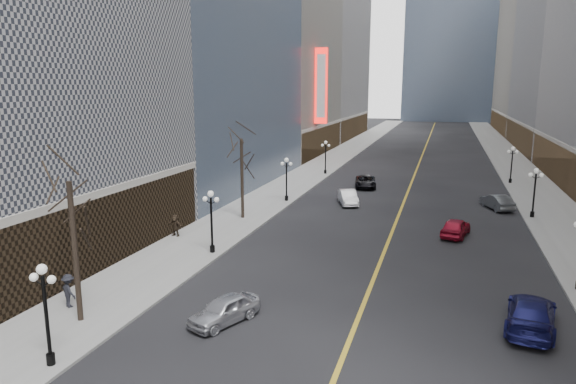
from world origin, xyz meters
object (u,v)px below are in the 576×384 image
Objects in this scene: car_nb_near at (224,310)px; car_sb_near at (531,313)px; car_nb_far at (366,182)px; streetlamp_east_2 at (535,187)px; streetlamp_east_3 at (512,161)px; streetlamp_west_2 at (287,175)px; car_nb_mid at (348,197)px; car_sb_far at (497,202)px; car_sb_mid at (456,227)px; streetlamp_west_3 at (326,154)px; streetlamp_west_0 at (45,304)px; streetlamp_west_1 at (211,215)px.

car_sb_near reaches higher than car_nb_near.
streetlamp_east_2 is at bearing -41.04° from car_nb_far.
streetlamp_east_2 and streetlamp_east_3 have the same top height.
streetlamp_west_2 reaches higher than car_nb_near.
car_nb_mid is at bearing 177.33° from streetlamp_east_2.
car_sb_far is at bearing -81.86° from car_sb_near.
car_sb_far is (4.00, 11.06, -0.01)m from car_sb_mid.
car_nb_near is 22.84m from car_sb_mid.
car_sb_near is (20.17, -23.98, -2.10)m from streetlamp_west_2.
car_sb_near is at bearing 38.37° from car_nb_near.
car_sb_mid reaches higher than car_nb_mid.
streetlamp_west_3 is 0.82× the size of car_sb_near.
streetlamp_east_3 is 18.68m from car_nb_far.
streetlamp_east_2 and streetlamp_west_2 have the same top height.
streetlamp_west_0 is 30.97m from car_sb_mid.
car_nb_near is at bearing -61.48° from streetlamp_west_1.
streetlamp_west_3 reaches higher than car_nb_mid.
streetlamp_east_2 is at bearing 0.00° from streetlamp_west_2.
streetlamp_west_3 is (-23.60, 18.00, 0.00)m from streetlamp_east_2.
streetlamp_east_2 reaches higher than car_nb_near.
car_sb_near is (-3.43, -23.98, -2.10)m from streetlamp_east_2.
streetlamp_west_3 is at bearing -58.18° from car_sb_far.
streetlamp_west_2 is 31.41m from car_sb_near.
car_sb_mid reaches higher than car_nb_near.
car_nb_mid is 9.50m from car_nb_far.
streetlamp_west_2 is 28.42m from car_nb_near.
streetlamp_west_1 reaches higher than car_nb_mid.
streetlamp_west_3 is 46.19m from car_nb_near.
streetlamp_east_3 is 29.68m from streetlamp_west_2.
streetlamp_east_2 is 1.00× the size of streetlamp_west_3.
car_sb_mid is at bearing -57.20° from streetlamp_west_3.
car_nb_mid is at bearing -69.66° from streetlamp_west_3.
car_sb_far is (20.80, 20.99, -2.16)m from streetlamp_west_1.
car_nb_mid is at bearing 71.27° from streetlamp_west_1.
streetlamp_west_2 is (0.00, 18.00, 0.00)m from streetlamp_west_1.
streetlamp_east_2 is 1.00× the size of streetlamp_west_0.
streetlamp_west_1 is 19.63m from car_sb_mid.
car_sb_far is at bearing -11.02° from car_nb_mid.
car_sb_near is (14.83, 3.84, 0.11)m from car_nb_near.
streetlamp_west_2 is (-23.60, 0.00, 0.00)m from streetlamp_east_2.
streetlamp_east_3 is at bearing 65.59° from streetlamp_west_0.
streetlamp_west_0 is at bearing -108.27° from car_nb_far.
car_nb_mid is (6.37, 18.80, -2.17)m from streetlamp_west_1.
car_sb_near is at bearing 114.44° from car_sb_mid.
streetlamp_west_2 is (-23.60, -18.00, 0.00)m from streetlamp_east_3.
streetlamp_west_3 is at bearing 90.72° from car_nb_mid.
car_sb_mid is at bearing -25.66° from streetlamp_west_2.
streetlamp_west_3 is at bearing 90.00° from streetlamp_west_1.
streetlamp_east_2 is 10.77m from car_sb_mid.
car_sb_far reaches higher than car_nb_far.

